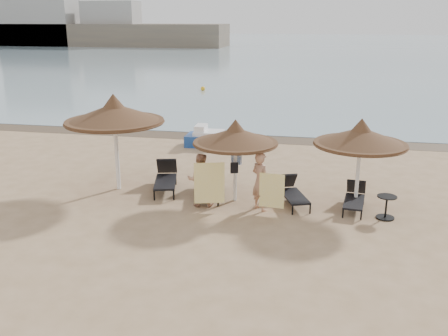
# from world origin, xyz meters

# --- Properties ---
(ground) EXTENTS (160.00, 160.00, 0.00)m
(ground) POSITION_xyz_m (0.00, 0.00, 0.00)
(ground) COLOR tan
(ground) RESTS_ON ground
(sea) EXTENTS (200.00, 140.00, 0.03)m
(sea) POSITION_xyz_m (0.00, 80.00, 0.01)
(sea) COLOR #72909C
(sea) RESTS_ON ground
(wet_sand_strip) EXTENTS (200.00, 1.60, 0.01)m
(wet_sand_strip) POSITION_xyz_m (0.00, 9.40, 0.00)
(wet_sand_strip) COLOR brown
(wet_sand_strip) RESTS_ON ground
(far_shore) EXTENTS (150.00, 54.80, 12.00)m
(far_shore) POSITION_xyz_m (-25.10, 77.82, 2.91)
(far_shore) COLOR #74634E
(far_shore) RESTS_ON ground
(palapa_left) EXTENTS (3.09, 3.09, 3.06)m
(palapa_left) POSITION_xyz_m (-3.27, 1.72, 2.44)
(palapa_left) COLOR white
(palapa_left) RESTS_ON ground
(palapa_center) EXTENTS (2.50, 2.50, 2.48)m
(palapa_center) POSITION_xyz_m (0.58, 1.41, 1.98)
(palapa_center) COLOR white
(palapa_center) RESTS_ON ground
(palapa_right) EXTENTS (2.63, 2.63, 2.61)m
(palapa_right) POSITION_xyz_m (4.10, 1.61, 2.08)
(palapa_right) COLOR white
(palapa_right) RESTS_ON ground
(lounger_far_left) EXTENTS (1.09, 2.03, 0.87)m
(lounger_far_left) POSITION_xyz_m (-1.78, 2.01, 0.39)
(lounger_far_left) COLOR black
(lounger_far_left) RESTS_ON ground
(lounger_near_left) EXTENTS (1.04, 2.03, 0.87)m
(lounger_near_left) POSITION_xyz_m (-0.33, 1.78, 0.39)
(lounger_near_left) COLOR black
(lounger_near_left) RESTS_ON ground
(lounger_near_right) EXTENTS (1.14, 1.79, 0.76)m
(lounger_near_right) POSITION_xyz_m (2.26, 1.55, 0.34)
(lounger_near_right) COLOR black
(lounger_near_right) RESTS_ON ground
(lounger_far_right) EXTENTS (0.72, 1.67, 0.72)m
(lounger_far_right) POSITION_xyz_m (4.06, 1.47, 0.32)
(lounger_far_right) COLOR black
(lounger_far_right) RESTS_ON ground
(side_table) EXTENTS (0.53, 0.53, 0.64)m
(side_table) POSITION_xyz_m (4.86, 0.85, 0.30)
(side_table) COLOR black
(side_table) RESTS_ON ground
(person_left) EXTENTS (0.92, 0.67, 1.82)m
(person_left) POSITION_xyz_m (-0.34, 0.80, 0.91)
(person_left) COLOR tan
(person_left) RESTS_ON ground
(person_right) EXTENTS (1.08, 1.03, 1.98)m
(person_right) POSITION_xyz_m (1.41, 0.80, 0.99)
(person_right) COLOR tan
(person_right) RESTS_ON ground
(towel_left) EXTENTS (0.83, 0.25, 1.20)m
(towel_left) POSITION_xyz_m (0.01, 0.45, 0.83)
(towel_left) COLOR yellow
(towel_left) RESTS_ON ground
(towel_right) EXTENTS (0.71, 0.09, 0.99)m
(towel_right) POSITION_xyz_m (1.76, 0.55, 0.69)
(towel_right) COLOR yellow
(towel_right) RESTS_ON ground
(bag_patterned) EXTENTS (0.32, 0.19, 0.39)m
(bag_patterned) POSITION_xyz_m (0.58, 1.59, 1.28)
(bag_patterned) COLOR white
(bag_patterned) RESTS_ON ground
(bag_dark) EXTENTS (0.23, 0.16, 0.32)m
(bag_dark) POSITION_xyz_m (0.58, 1.25, 1.07)
(bag_dark) COLOR black
(bag_dark) RESTS_ON ground
(pedal_boat) EXTENTS (1.93, 1.16, 0.89)m
(pedal_boat) POSITION_xyz_m (-1.70, 7.71, 0.33)
(pedal_boat) COLOR navy
(pedal_boat) RESTS_ON ground
(buoy_left) EXTENTS (0.34, 0.34, 0.34)m
(buoy_left) POSITION_xyz_m (-5.82, 23.66, 0.17)
(buoy_left) COLOR #F5AE15
(buoy_left) RESTS_ON ground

